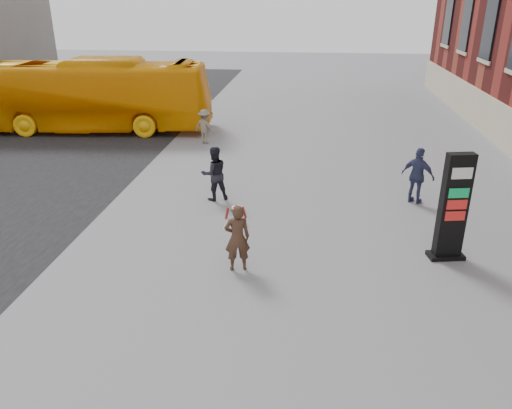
# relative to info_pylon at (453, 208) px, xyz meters

# --- Properties ---
(ground) EXTENTS (100.00, 100.00, 0.00)m
(ground) POSITION_rel_info_pylon_xyz_m (-4.75, -1.51, -1.37)
(ground) COLOR #9E9EA3
(info_pylon) EXTENTS (0.94, 0.59, 2.74)m
(info_pylon) POSITION_rel_info_pylon_xyz_m (0.00, 0.00, 0.00)
(info_pylon) COLOR black
(info_pylon) RESTS_ON ground
(woman) EXTENTS (0.74, 0.70, 1.68)m
(woman) POSITION_rel_info_pylon_xyz_m (-5.13, -1.14, -0.51)
(woman) COLOR #362516
(woman) RESTS_ON ground
(bus) EXTENTS (12.41, 3.89, 3.40)m
(bus) POSITION_rel_info_pylon_xyz_m (-14.47, 11.36, 0.33)
(bus) COLOR #F5A308
(bus) RESTS_ON road
(pedestrian_a) EXTENTS (1.06, 0.98, 1.76)m
(pedestrian_a) POSITION_rel_info_pylon_xyz_m (-6.50, 3.20, -0.49)
(pedestrian_a) COLOR black
(pedestrian_a) RESTS_ON ground
(pedestrian_b) EXTENTS (1.12, 0.90, 1.52)m
(pedestrian_b) POSITION_rel_info_pylon_xyz_m (-8.16, 9.66, -0.61)
(pedestrian_b) COLOR gray
(pedestrian_b) RESTS_ON ground
(pedestrian_c) EXTENTS (1.12, 0.94, 1.80)m
(pedestrian_c) POSITION_rel_info_pylon_xyz_m (-0.12, 3.63, -0.47)
(pedestrian_c) COLOR #353A60
(pedestrian_c) RESTS_ON ground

